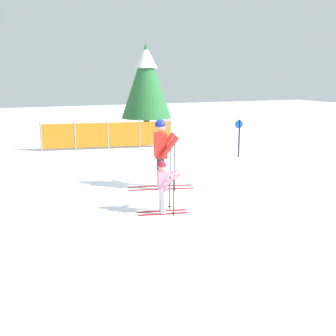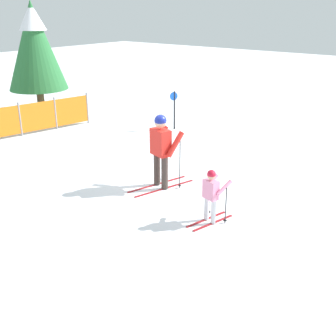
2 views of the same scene
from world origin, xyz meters
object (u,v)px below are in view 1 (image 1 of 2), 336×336
at_px(skier_adult, 161,148).
at_px(safety_fence, 108,135).
at_px(conifer_far, 146,80).
at_px(trail_marker, 239,134).
at_px(skier_child, 163,183).

bearing_deg(skier_adult, safety_fence, 102.40).
height_order(skier_adult, conifer_far, conifer_far).
bearing_deg(safety_fence, skier_adult, -93.41).
relative_size(skier_adult, conifer_far, 0.41).
xyz_separation_m(skier_adult, trail_marker, (4.10, 2.77, -0.22)).
distance_m(skier_child, trail_marker, 6.70).
distance_m(skier_child, safety_fence, 8.14).
xyz_separation_m(skier_child, trail_marker, (4.84, 4.62, 0.17)).
bearing_deg(trail_marker, skier_adult, -145.96).
bearing_deg(safety_fence, skier_child, -97.83).
bearing_deg(safety_fence, conifer_far, 43.47).
bearing_deg(safety_fence, trail_marker, -42.65).
distance_m(safety_fence, conifer_far, 4.04).
distance_m(safety_fence, trail_marker, 5.08).
relative_size(conifer_far, trail_marker, 3.22).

